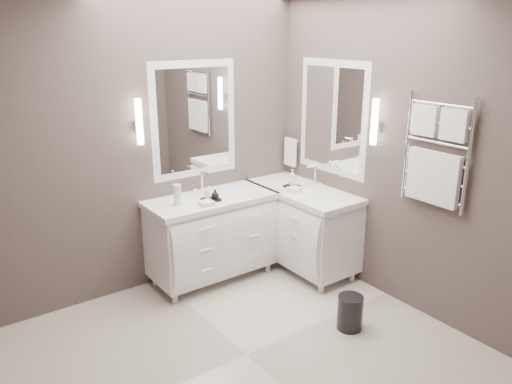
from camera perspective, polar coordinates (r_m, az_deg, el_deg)
floor at (r=4.01m, az=-1.13°, el=-18.16°), size 3.20×3.00×0.01m
wall_back at (r=4.66m, az=-11.91°, el=5.13°), size 3.20×0.01×2.70m
wall_front at (r=2.39m, az=19.94°, el=-8.07°), size 3.20×0.01×2.70m
wall_right at (r=4.47m, az=15.96°, el=4.26°), size 0.01×3.00×2.70m
vanity_back at (r=4.88m, az=-5.07°, el=-4.62°), size 1.24×0.59×0.97m
vanity_right at (r=5.12m, az=5.27°, el=-3.54°), size 0.59×1.24×0.97m
mirror_back at (r=4.81m, az=-7.05°, el=8.19°), size 0.90×0.02×1.10m
mirror_right at (r=4.94m, az=8.73°, el=8.38°), size 0.02×0.90×1.10m
sconce_back at (r=4.49m, az=-13.20°, el=7.73°), size 0.06×0.06×0.40m
sconce_right at (r=4.49m, az=13.38°, el=7.71°), size 0.06×0.06×0.40m
towel_bar_corner at (r=5.39m, az=3.95°, el=4.65°), size 0.03×0.22×0.30m
towel_ladder at (r=4.19m, az=19.80°, el=3.59°), size 0.06×0.58×0.90m
waste_bin at (r=4.29m, az=10.68°, el=-13.37°), size 0.23×0.23×0.29m
amenity_tray_back at (r=4.64m, az=-5.19°, el=-0.86°), size 0.18×0.15×0.02m
amenity_tray_right at (r=5.03m, az=4.13°, el=0.65°), size 0.15×0.17×0.02m
water_bottle at (r=4.53m, az=-8.97°, el=-0.36°), size 0.08×0.08×0.20m
soap_bottle_a at (r=4.62m, az=-5.66°, el=-0.04°), size 0.07×0.07×0.12m
soap_bottle_b at (r=4.62m, az=-4.70°, el=-0.21°), size 0.07×0.07×0.09m
soap_bottle_c at (r=5.01m, az=4.16°, el=1.66°), size 0.08×0.08×0.16m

